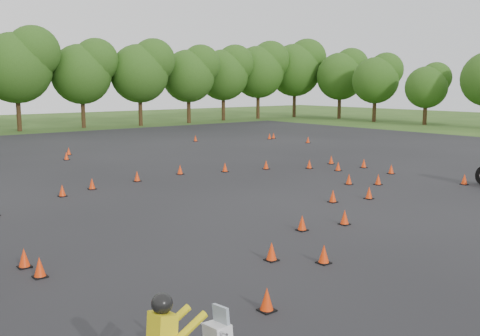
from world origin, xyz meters
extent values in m
plane|color=#2D5119|center=(0.00, 0.00, 0.00)|extent=(140.00, 140.00, 0.00)
plane|color=black|center=(0.00, 6.00, 0.01)|extent=(62.00, 62.00, 0.00)
cone|color=red|center=(9.63, 7.87, 0.23)|extent=(0.26, 0.26, 0.45)
cone|color=red|center=(3.41, 9.42, 0.23)|extent=(0.26, 0.26, 0.45)
cone|color=red|center=(16.64, 20.25, 0.23)|extent=(0.26, 0.26, 0.45)
cone|color=red|center=(-8.99, 1.15, 0.23)|extent=(0.26, 0.26, 0.45)
cone|color=red|center=(8.10, 6.06, 0.23)|extent=(0.26, 0.26, 0.45)
cone|color=red|center=(-6.11, -4.39, 0.23)|extent=(0.26, 0.26, 0.45)
cone|color=red|center=(9.43, 3.80, 0.23)|extent=(0.26, 0.26, 0.45)
cone|color=red|center=(10.50, 22.50, 0.23)|extent=(0.26, 0.26, 0.45)
cone|color=red|center=(-3.15, -3.19, 0.23)|extent=(0.26, 0.26, 0.45)
cone|color=red|center=(-1.41, -0.73, 0.23)|extent=(0.26, 0.26, 0.45)
cone|color=red|center=(-0.24, 20.75, 0.23)|extent=(0.26, 0.26, 0.45)
cone|color=red|center=(9.94, 5.88, 0.23)|extent=(0.26, 0.26, 0.45)
cone|color=red|center=(6.52, 2.41, 0.23)|extent=(0.26, 0.26, 0.45)
cone|color=red|center=(-1.19, 18.65, 0.23)|extent=(0.26, 0.26, 0.45)
cone|color=red|center=(-3.69, 9.34, 0.23)|extent=(0.26, 0.26, 0.45)
cone|color=red|center=(3.82, 0.82, 0.23)|extent=(0.26, 0.26, 0.45)
cone|color=red|center=(-1.32, 9.82, 0.23)|extent=(0.26, 0.26, 0.45)
cone|color=red|center=(16.43, 16.19, 0.23)|extent=(0.26, 0.26, 0.45)
cone|color=red|center=(1.23, 10.20, 0.23)|extent=(0.26, 0.26, 0.45)
cone|color=red|center=(7.51, 7.51, 0.23)|extent=(0.26, 0.26, 0.45)
cone|color=red|center=(16.06, 20.09, 0.23)|extent=(0.26, 0.26, 0.45)
cone|color=red|center=(-8.92, 0.25, 0.23)|extent=(0.26, 0.26, 0.45)
cone|color=red|center=(-5.20, 8.69, 0.23)|extent=(0.26, 0.26, 0.45)
cone|color=red|center=(9.52, 0.05, 0.23)|extent=(0.26, 0.26, 0.45)
cone|color=red|center=(5.58, 3.27, 0.23)|extent=(0.26, 0.26, 0.45)
cone|color=red|center=(-4.01, -2.22, 0.23)|extent=(0.26, 0.26, 0.45)
cone|color=red|center=(5.58, 8.75, 0.23)|extent=(0.26, 0.26, 0.45)
cone|color=red|center=(2.28, 1.29, 0.23)|extent=(0.26, 0.26, 0.45)
cone|color=red|center=(0.12, -1.09, 0.23)|extent=(0.26, 0.26, 0.45)
camera|label=1|loc=(-12.70, -11.73, 4.37)|focal=40.00mm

